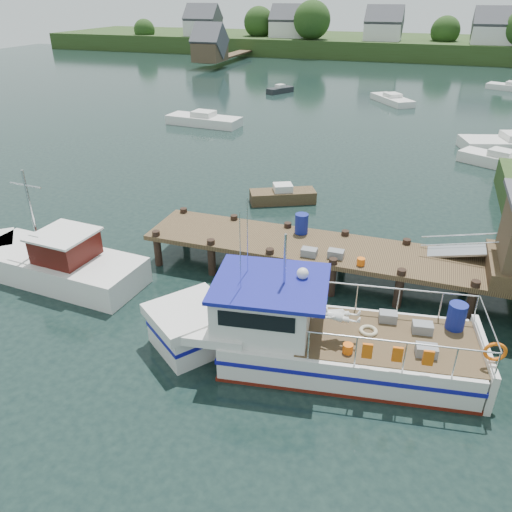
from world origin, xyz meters
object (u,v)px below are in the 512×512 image
(moored_e, at_px, (280,90))
(moored_rowboat, at_px, (283,195))
(dock, at_px, (464,246))
(lobster_boat, at_px, (306,335))
(moored_d, at_px, (392,99))
(moored_b, at_px, (500,160))
(work_boat, at_px, (51,261))
(moored_a, at_px, (204,120))

(moored_e, bearing_deg, moored_rowboat, -54.38)
(moored_rowboat, bearing_deg, dock, -35.55)
(lobster_boat, distance_m, moored_d, 43.18)
(dock, bearing_deg, moored_b, 80.57)
(dock, xyz_separation_m, work_boat, (-15.63, -3.63, -1.52))
(moored_rowboat, bearing_deg, moored_a, 131.23)
(moored_d, xyz_separation_m, moored_e, (-12.80, 1.87, -0.02))
(moored_rowboat, bearing_deg, lobster_boat, -66.96)
(dock, relative_size, moored_rowboat, 4.40)
(moored_rowboat, bearing_deg, moored_b, 45.88)
(moored_b, bearing_deg, work_boat, -138.28)
(moored_b, height_order, moored_d, moored_b)
(moored_d, distance_m, moored_e, 12.94)
(lobster_boat, distance_m, work_boat, 11.23)
(moored_b, bearing_deg, lobster_boat, -115.54)
(moored_a, bearing_deg, moored_b, 14.04)
(lobster_boat, height_order, moored_b, lobster_boat)
(lobster_boat, height_order, moored_d, lobster_boat)
(work_boat, height_order, moored_d, work_boat)
(work_boat, relative_size, moored_d, 1.44)
(moored_a, bearing_deg, dock, -23.14)
(moored_rowboat, distance_m, moored_b, 16.16)
(dock, xyz_separation_m, moored_d, (-5.86, 37.79, -1.87))
(work_boat, height_order, moored_e, work_boat)
(moored_a, distance_m, moored_d, 21.20)
(lobster_boat, bearing_deg, moored_e, 99.10)
(moored_b, bearing_deg, moored_e, 127.54)
(moored_rowboat, height_order, moored_b, moored_b)
(moored_b, distance_m, moored_e, 30.52)
(moored_d, bearing_deg, dock, -86.20)
(moored_rowboat, distance_m, moored_a, 19.09)
(lobster_boat, bearing_deg, moored_d, 83.44)
(moored_a, bearing_deg, lobster_boat, -35.65)
(moored_a, relative_size, moored_b, 1.23)
(lobster_boat, bearing_deg, moored_a, 111.58)
(work_boat, bearing_deg, moored_b, 53.95)
(moored_b, xyz_separation_m, moored_d, (-8.88, 19.59, -0.05))
(lobster_boat, bearing_deg, moored_rowboat, 100.90)
(moored_e, bearing_deg, moored_d, 10.59)
(moored_rowboat, xyz_separation_m, moored_d, (3.12, 30.42, -0.02))
(work_boat, distance_m, moored_b, 28.71)
(lobster_boat, height_order, moored_a, lobster_boat)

